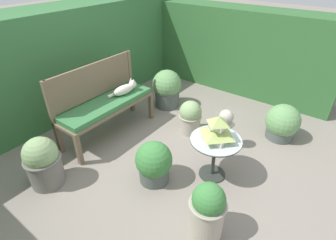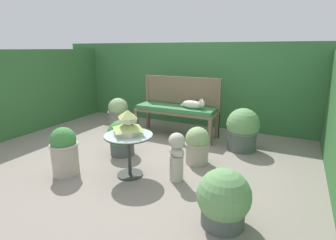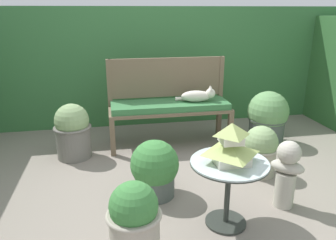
% 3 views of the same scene
% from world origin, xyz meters
% --- Properties ---
extents(ground, '(30.00, 30.00, 0.00)m').
position_xyz_m(ground, '(0.00, 0.00, 0.00)').
color(ground, gray).
extents(foliage_hedge_back, '(6.40, 0.88, 1.71)m').
position_xyz_m(foliage_hedge_back, '(0.00, 2.34, 0.85)').
color(foliage_hedge_back, '#38703D').
rests_on(foliage_hedge_back, ground).
extents(garden_bench, '(1.52, 0.49, 0.56)m').
position_xyz_m(garden_bench, '(0.08, 1.06, 0.48)').
color(garden_bench, brown).
rests_on(garden_bench, ground).
extents(bench_backrest, '(1.52, 0.06, 1.08)m').
position_xyz_m(bench_backrest, '(0.08, 1.29, 0.77)').
color(bench_backrest, brown).
rests_on(bench_backrest, ground).
extents(cat, '(0.49, 0.21, 0.20)m').
position_xyz_m(cat, '(0.44, 1.03, 0.64)').
color(cat, silver).
rests_on(cat, garden_bench).
extents(patio_table, '(0.61, 0.61, 0.55)m').
position_xyz_m(patio_table, '(0.22, -0.66, 0.43)').
color(patio_table, '#2D332D').
rests_on(patio_table, ground).
extents(pagoda_birdhouse, '(0.34, 0.34, 0.31)m').
position_xyz_m(pagoda_birdhouse, '(0.22, -0.66, 0.69)').
color(pagoda_birdhouse, silver).
rests_on(pagoda_birdhouse, patio_table).
extents(garden_bust, '(0.32, 0.31, 0.62)m').
position_xyz_m(garden_bust, '(0.81, -0.50, 0.34)').
color(garden_bust, '#B7B2A3').
rests_on(garden_bust, ground).
extents(potted_plant_bench_right, '(0.52, 0.52, 0.68)m').
position_xyz_m(potted_plant_bench_right, '(1.33, 0.90, 0.34)').
color(potted_plant_bench_right, '#4C5651').
rests_on(potted_plant_bench_right, ground).
extents(potted_plant_bench_left, '(0.43, 0.43, 0.65)m').
position_xyz_m(potted_plant_bench_left, '(-1.10, 0.89, 0.32)').
color(potted_plant_bench_left, slate).
rests_on(potted_plant_bench_left, ground).
extents(potted_plant_table_near, '(0.36, 0.36, 0.53)m').
position_xyz_m(potted_plant_table_near, '(0.86, 0.10, 0.27)').
color(potted_plant_table_near, '#ADA393').
rests_on(potted_plant_table_near, ground).
extents(potted_plant_patio_mid, '(0.37, 0.37, 0.63)m').
position_xyz_m(potted_plant_patio_mid, '(-0.54, -1.00, 0.32)').
color(potted_plant_patio_mid, '#ADA393').
rests_on(potted_plant_patio_mid, ground).
extents(potted_plant_path_edge, '(0.45, 0.45, 0.54)m').
position_xyz_m(potted_plant_path_edge, '(-0.28, -0.12, 0.27)').
color(potted_plant_path_edge, '#4C5651').
rests_on(potted_plant_path_edge, ground).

